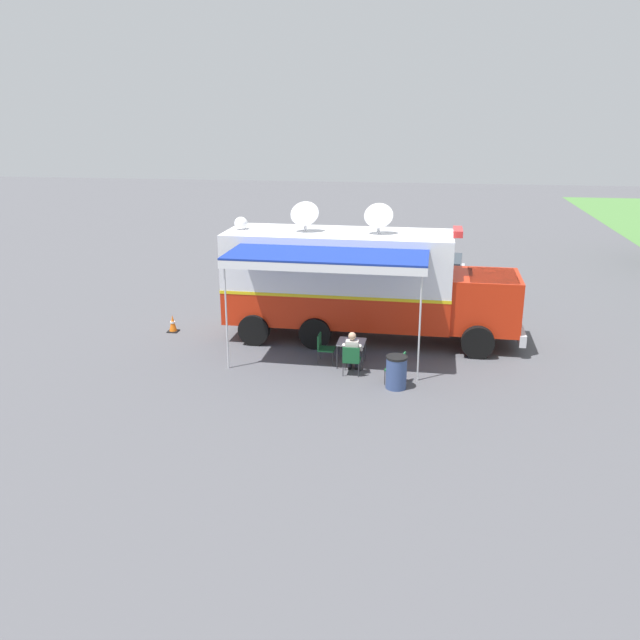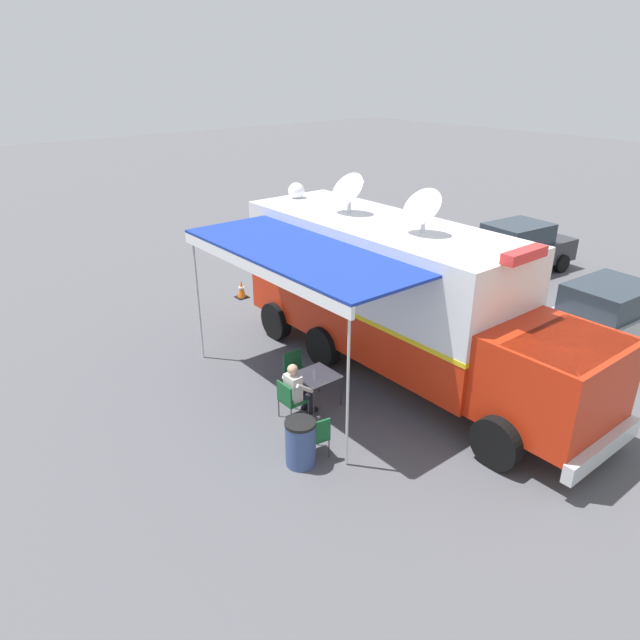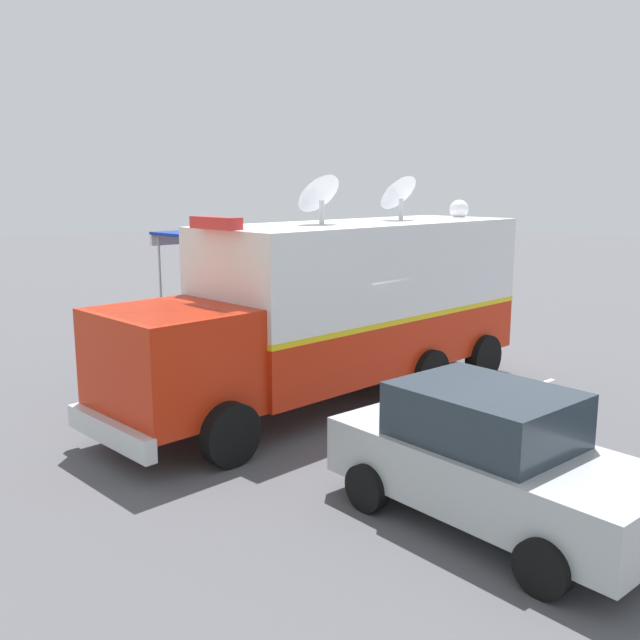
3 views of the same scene
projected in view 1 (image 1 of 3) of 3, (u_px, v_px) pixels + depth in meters
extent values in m
plane|color=#515156|center=(338.00, 337.00, 22.15)|extent=(100.00, 100.00, 0.00)
cube|color=silver|center=(314.00, 314.00, 24.56)|extent=(0.22, 4.80, 0.01)
cube|color=red|center=(338.00, 303.00, 21.81)|extent=(2.64, 7.25, 1.10)
cube|color=white|center=(338.00, 261.00, 21.39)|extent=(2.64, 7.25, 1.70)
cube|color=yellow|center=(338.00, 287.00, 21.64)|extent=(2.66, 7.27, 0.10)
cube|color=red|center=(484.00, 301.00, 20.96)|extent=(2.34, 2.15, 1.70)
cube|color=#28333D|center=(492.00, 286.00, 20.78)|extent=(2.18, 1.51, 0.70)
cube|color=silver|center=(519.00, 330.00, 21.05)|extent=(2.38, 0.25, 0.36)
cylinder|color=black|center=(474.00, 318.00, 22.45)|extent=(0.32, 1.01, 1.00)
cylinder|color=black|center=(478.00, 342.00, 20.10)|extent=(0.32, 1.01, 1.00)
cylinder|color=black|center=(328.00, 311.00, 23.27)|extent=(0.32, 1.01, 1.00)
cylinder|color=black|center=(315.00, 333.00, 20.92)|extent=(0.32, 1.01, 1.00)
cylinder|color=black|center=(273.00, 308.00, 23.59)|extent=(0.32, 1.01, 1.00)
cylinder|color=black|center=(254.00, 330.00, 21.24)|extent=(0.32, 1.01, 1.00)
cube|color=white|center=(339.00, 234.00, 21.12)|extent=(2.64, 7.25, 0.10)
cube|color=red|center=(458.00, 232.00, 20.46)|extent=(1.11, 0.30, 0.20)
cylinder|color=silver|center=(305.00, 224.00, 21.21)|extent=(0.10, 0.10, 0.45)
cone|color=silver|center=(304.00, 212.00, 20.95)|extent=(0.73, 0.91, 0.81)
cylinder|color=silver|center=(379.00, 226.00, 20.83)|extent=(0.10, 0.10, 0.45)
cone|color=silver|center=(379.00, 214.00, 20.57)|extent=(0.73, 0.91, 0.81)
sphere|color=white|center=(241.00, 224.00, 21.57)|extent=(0.44, 0.44, 0.44)
cube|color=#193399|center=(327.00, 255.00, 18.97)|extent=(2.32, 5.80, 0.06)
cube|color=white|center=(320.00, 268.00, 18.01)|extent=(0.20, 5.76, 0.24)
cylinder|color=silver|center=(420.00, 325.00, 18.07)|extent=(0.05, 0.05, 3.25)
cylinder|color=silver|center=(226.00, 315.00, 18.96)|extent=(0.05, 0.05, 3.25)
cube|color=silver|center=(352.00, 342.00, 19.48)|extent=(0.82, 0.82, 0.03)
cylinder|color=#333338|center=(365.00, 350.00, 19.88)|extent=(0.03, 0.03, 0.70)
cylinder|color=#333338|center=(362.00, 359.00, 19.18)|extent=(0.03, 0.03, 0.70)
cylinder|color=#333338|center=(341.00, 349.00, 20.00)|extent=(0.03, 0.03, 0.70)
cylinder|color=#333338|center=(337.00, 357.00, 19.30)|extent=(0.03, 0.03, 0.70)
cylinder|color=silver|center=(354.00, 340.00, 19.31)|extent=(0.07, 0.07, 0.20)
cylinder|color=white|center=(354.00, 336.00, 19.27)|extent=(0.04, 0.04, 0.02)
cube|color=#19562D|center=(352.00, 360.00, 18.90)|extent=(0.49, 0.49, 0.04)
cube|color=#19562D|center=(351.00, 355.00, 18.62)|extent=(0.05, 0.48, 0.44)
cylinder|color=#333338|center=(345.00, 364.00, 19.20)|extent=(0.02, 0.02, 0.42)
cylinder|color=#333338|center=(360.00, 365.00, 19.13)|extent=(0.02, 0.02, 0.42)
cylinder|color=#333338|center=(343.00, 369.00, 18.79)|extent=(0.02, 0.02, 0.42)
cylinder|color=#333338|center=(359.00, 370.00, 18.72)|extent=(0.02, 0.02, 0.42)
cube|color=#19562D|center=(327.00, 349.00, 19.76)|extent=(0.49, 0.49, 0.04)
cube|color=#19562D|center=(319.00, 341.00, 19.73)|extent=(0.48, 0.05, 0.44)
cylinder|color=#333338|center=(335.00, 354.00, 20.00)|extent=(0.02, 0.02, 0.42)
cylinder|color=#333338|center=(333.00, 359.00, 19.58)|extent=(0.02, 0.02, 0.42)
cylinder|color=#333338|center=(321.00, 353.00, 20.07)|extent=(0.02, 0.02, 0.42)
cylinder|color=#333338|center=(318.00, 358.00, 19.66)|extent=(0.02, 0.02, 0.42)
cube|color=#19562D|center=(395.00, 369.00, 18.26)|extent=(0.57, 0.57, 0.04)
cube|color=#19562D|center=(403.00, 362.00, 18.12)|extent=(0.48, 0.14, 0.44)
cylinder|color=#333338|center=(385.00, 378.00, 18.20)|extent=(0.02, 0.02, 0.42)
cylinder|color=#333338|center=(389.00, 372.00, 18.59)|extent=(0.02, 0.02, 0.42)
cylinder|color=#333338|center=(400.00, 380.00, 18.05)|extent=(0.02, 0.02, 0.42)
cylinder|color=#333338|center=(404.00, 374.00, 18.45)|extent=(0.02, 0.02, 0.42)
cube|color=silver|center=(352.00, 350.00, 18.81)|extent=(0.25, 0.36, 0.56)
sphere|color=tan|center=(352.00, 336.00, 18.68)|extent=(0.22, 0.22, 0.22)
cylinder|color=silver|center=(345.00, 347.00, 18.94)|extent=(0.43, 0.10, 0.34)
cylinder|color=silver|center=(361.00, 348.00, 18.87)|extent=(0.43, 0.10, 0.34)
cylinder|color=black|center=(349.00, 357.00, 19.08)|extent=(0.38, 0.14, 0.13)
cylinder|color=black|center=(350.00, 362.00, 19.31)|extent=(0.11, 0.11, 0.42)
cube|color=black|center=(350.00, 367.00, 19.42)|extent=(0.24, 0.10, 0.07)
cylinder|color=black|center=(356.00, 357.00, 19.04)|extent=(0.38, 0.14, 0.13)
cylinder|color=black|center=(357.00, 363.00, 19.28)|extent=(0.11, 0.11, 0.42)
cube|color=black|center=(357.00, 367.00, 19.39)|extent=(0.24, 0.10, 0.07)
cylinder|color=#384C7F|center=(396.00, 373.00, 17.93)|extent=(0.56, 0.56, 0.85)
cylinder|color=black|center=(397.00, 357.00, 17.79)|extent=(0.57, 0.57, 0.06)
cube|color=black|center=(173.00, 331.00, 22.65)|extent=(0.36, 0.36, 0.03)
cone|color=orange|center=(173.00, 323.00, 22.56)|extent=(0.26, 0.26, 0.55)
cylinder|color=white|center=(173.00, 322.00, 22.55)|extent=(0.17, 0.17, 0.06)
cube|color=#B2B5BA|center=(439.00, 283.00, 26.19)|extent=(4.34, 2.15, 0.76)
cube|color=#28333D|center=(440.00, 266.00, 25.83)|extent=(2.23, 1.77, 0.68)
cylinder|color=black|center=(419.00, 283.00, 27.71)|extent=(0.66, 0.27, 0.64)
cylinder|color=black|center=(463.00, 286.00, 27.31)|extent=(0.66, 0.27, 0.64)
cylinder|color=black|center=(412.00, 300.00, 25.29)|extent=(0.66, 0.27, 0.64)
cylinder|color=black|center=(461.00, 303.00, 24.89)|extent=(0.66, 0.27, 0.64)
cube|color=#2D2D33|center=(330.00, 260.00, 30.14)|extent=(4.39, 2.30, 0.76)
cube|color=#28333D|center=(329.00, 245.00, 29.79)|extent=(2.28, 1.84, 0.68)
cylinder|color=black|center=(319.00, 261.00, 31.68)|extent=(0.66, 0.30, 0.64)
cylinder|color=black|center=(356.00, 264.00, 31.22)|extent=(0.66, 0.30, 0.64)
cylinder|color=black|center=(303.00, 274.00, 29.29)|extent=(0.66, 0.30, 0.64)
cylinder|color=black|center=(342.00, 276.00, 28.83)|extent=(0.66, 0.30, 0.64)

